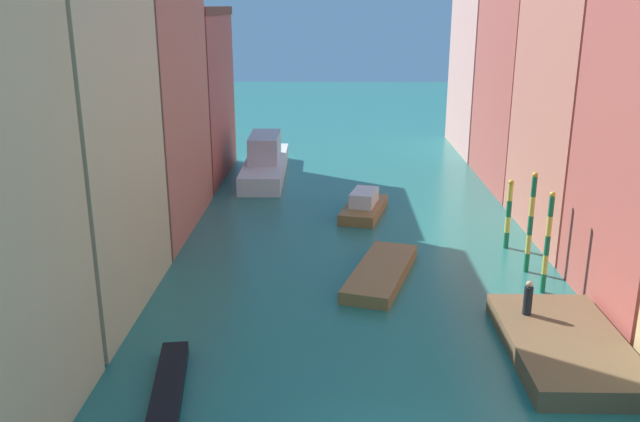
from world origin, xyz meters
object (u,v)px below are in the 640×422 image
object	(u,v)px
mooring_pole_1	(531,222)
motorboat_0	(364,206)
motorboat_1	(381,272)
mooring_pole_0	(547,242)
waterfront_dock	(565,346)
gondola_black	(164,414)
person_on_dock	(528,299)
vaporetto_white	(265,161)
mooring_pole_2	(509,213)

from	to	relation	value
mooring_pole_1	motorboat_0	size ratio (longest dim) A/B	0.89
motorboat_1	mooring_pole_0	bearing A→B (deg)	-11.56
waterfront_dock	mooring_pole_1	bearing A→B (deg)	84.33
waterfront_dock	gondola_black	size ratio (longest dim) A/B	0.88
motorboat_1	person_on_dock	bearing A→B (deg)	-44.69
vaporetto_white	motorboat_1	bearing A→B (deg)	-69.31
mooring_pole_2	vaporetto_white	bearing A→B (deg)	133.00
mooring_pole_1	gondola_black	size ratio (longest dim) A/B	0.59
mooring_pole_0	motorboat_0	world-z (taller)	mooring_pole_0
motorboat_0	motorboat_1	bearing A→B (deg)	-87.82
waterfront_dock	motorboat_0	bearing A→B (deg)	111.27
mooring_pole_1	mooring_pole_2	size ratio (longest dim) A/B	1.32
gondola_black	motorboat_1	xyz separation A→B (m)	(7.78, 11.84, 0.06)
vaporetto_white	motorboat_1	xyz separation A→B (m)	(7.69, -20.37, -0.86)
waterfront_dock	mooring_pole_2	distance (m)	11.91
mooring_pole_0	gondola_black	world-z (taller)	mooring_pole_0
mooring_pole_0	motorboat_1	size ratio (longest dim) A/B	0.65
person_on_dock	motorboat_1	xyz separation A→B (m)	(-5.54, 5.48, -1.16)
mooring_pole_2	motorboat_0	world-z (taller)	mooring_pole_2
mooring_pole_1	motorboat_0	xyz separation A→B (m)	(-7.75, 9.41, -2.05)
waterfront_dock	mooring_pole_1	distance (m)	8.69
mooring_pole_1	vaporetto_white	xyz separation A→B (m)	(-15.04, 19.38, -1.45)
mooring_pole_2	motorboat_1	distance (m)	8.60
person_on_dock	mooring_pole_0	size ratio (longest dim) A/B	0.30
motorboat_1	motorboat_0	bearing A→B (deg)	92.18
waterfront_dock	vaporetto_white	xyz separation A→B (m)	(-14.21, 27.73, 0.77)
mooring_pole_0	mooring_pole_2	world-z (taller)	mooring_pole_0
waterfront_dock	vaporetto_white	bearing A→B (deg)	117.14
person_on_dock	motorboat_0	bearing A→B (deg)	110.49
mooring_pole_1	vaporetto_white	world-z (taller)	mooring_pole_1
mooring_pole_1	gondola_black	world-z (taller)	mooring_pole_1
gondola_black	motorboat_0	xyz separation A→B (m)	(7.39, 22.24, 0.32)
gondola_black	motorboat_1	size ratio (longest dim) A/B	1.17
vaporetto_white	motorboat_0	world-z (taller)	vaporetto_white
mooring_pole_0	gondola_black	bearing A→B (deg)	-145.83
vaporetto_white	mooring_pole_1	bearing A→B (deg)	-52.18
mooring_pole_0	motorboat_0	distance (m)	14.38
person_on_dock	vaporetto_white	xyz separation A→B (m)	(-13.23, 25.84, -0.30)
mooring_pole_1	motorboat_1	distance (m)	7.77
person_on_dock	mooring_pole_1	world-z (taller)	mooring_pole_1
waterfront_dock	mooring_pole_1	size ratio (longest dim) A/B	1.49
waterfront_dock	motorboat_1	bearing A→B (deg)	131.52
mooring_pole_2	motorboat_1	bearing A→B (deg)	-148.41
waterfront_dock	gondola_black	xyz separation A→B (m)	(-14.30, -4.47, -0.15)
mooring_pole_1	mooring_pole_2	xyz separation A→B (m)	(-0.17, 3.43, -0.63)
vaporetto_white	motorboat_0	xyz separation A→B (m)	(7.30, -9.97, -0.60)
motorboat_0	motorboat_1	distance (m)	10.41
mooring_pole_0	gondola_black	size ratio (longest dim) A/B	0.56
mooring_pole_2	vaporetto_white	world-z (taller)	mooring_pole_2
mooring_pole_1	waterfront_dock	bearing A→B (deg)	-95.67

